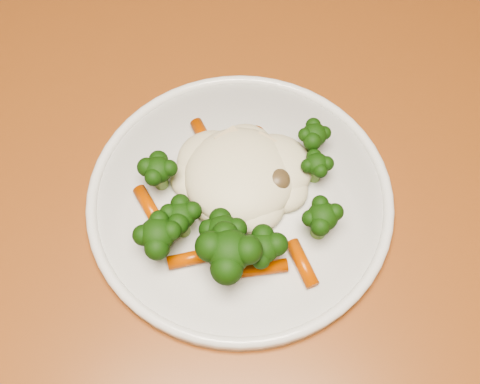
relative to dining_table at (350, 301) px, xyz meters
The scene contains 3 objects.
dining_table is the anchor object (origin of this frame).
plate 0.17m from the dining_table, 151.97° to the left, with size 0.28×0.28×0.01m, color white.
meal 0.19m from the dining_table, 158.59° to the left, with size 0.19×0.18×0.05m.
Camera 1 is at (0.10, -0.24, 1.25)m, focal length 45.00 mm.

